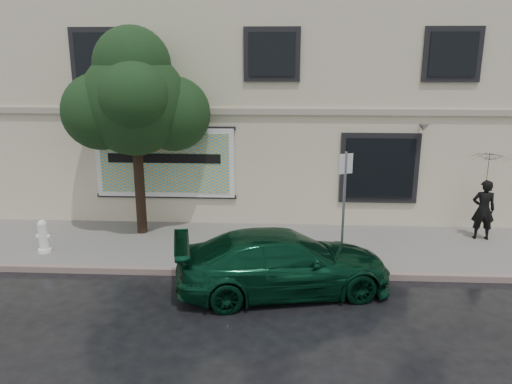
{
  "coord_description": "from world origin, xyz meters",
  "views": [
    {
      "loc": [
        0.32,
        -9.6,
        5.15
      ],
      "look_at": [
        -0.3,
        2.2,
        1.92
      ],
      "focal_mm": 35.0,
      "sensor_mm": 36.0,
      "label": 1
    }
  ],
  "objects_px": {
    "pedestrian": "(483,210)",
    "fire_hydrant": "(44,236)",
    "car": "(284,262)",
    "street_tree": "(134,103)"
  },
  "relations": [
    {
      "from": "pedestrian",
      "to": "fire_hydrant",
      "type": "distance_m",
      "value": 11.99
    },
    {
      "from": "car",
      "to": "street_tree",
      "type": "xyz_separation_m",
      "value": [
        -4.14,
        3.3,
        3.2
      ]
    },
    {
      "from": "street_tree",
      "to": "fire_hydrant",
      "type": "relative_size",
      "value": 5.89
    },
    {
      "from": "fire_hydrant",
      "to": "street_tree",
      "type": "bearing_deg",
      "value": 19.75
    },
    {
      "from": "car",
      "to": "pedestrian",
      "type": "distance_m",
      "value": 6.48
    },
    {
      "from": "car",
      "to": "fire_hydrant",
      "type": "xyz_separation_m",
      "value": [
        -6.29,
        1.65,
        -0.12
      ]
    },
    {
      "from": "car",
      "to": "fire_hydrant",
      "type": "distance_m",
      "value": 6.51
    },
    {
      "from": "pedestrian",
      "to": "fire_hydrant",
      "type": "bearing_deg",
      "value": 14.59
    },
    {
      "from": "street_tree",
      "to": "fire_hydrant",
      "type": "xyz_separation_m",
      "value": [
        -2.15,
        -1.65,
        -3.32
      ]
    },
    {
      "from": "car",
      "to": "fire_hydrant",
      "type": "height_order",
      "value": "car"
    }
  ]
}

